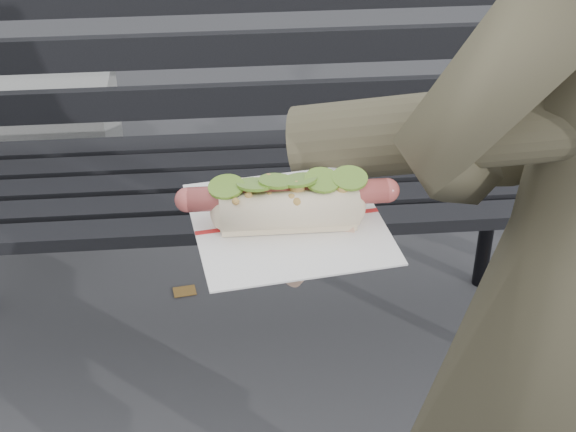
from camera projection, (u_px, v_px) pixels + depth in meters
name	position (u px, v px, depth m)	size (l,w,h in m)	color
park_bench	(224.00, 146.00, 2.02)	(1.50, 0.44, 0.88)	black
held_hotdog	(462.00, 147.00, 0.94)	(0.63, 0.31, 0.20)	#4F4A34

